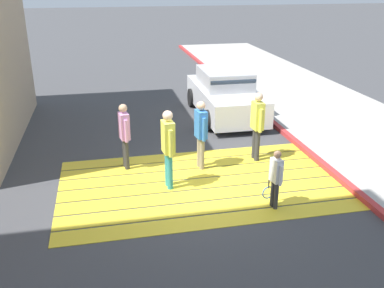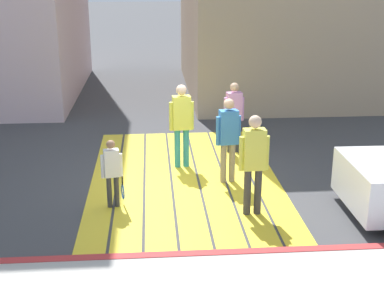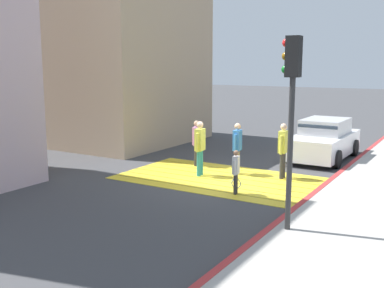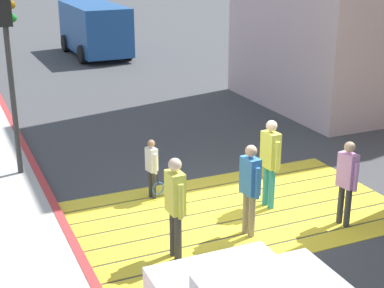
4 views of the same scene
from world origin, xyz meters
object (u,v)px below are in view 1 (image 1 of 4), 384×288
car_parked_near_curb (225,95)px  pedestrian_adult_lead (201,130)px  pedestrian_adult_trailing (168,144)px  pedestrian_adult_side (124,132)px  pedestrian_child_with_racket (275,176)px  pedestrian_teen_behind (257,121)px

car_parked_near_curb → pedestrian_adult_lead: (1.78, 4.02, 0.27)m
car_parked_near_curb → pedestrian_adult_trailing: 5.61m
pedestrian_adult_side → pedestrian_child_with_racket: 3.88m
pedestrian_child_with_racket → pedestrian_teen_behind: bearing=-101.3°
pedestrian_adult_side → pedestrian_teen_behind: (-3.34, 0.17, 0.08)m
pedestrian_teen_behind → pedestrian_child_with_racket: 2.51m
pedestrian_child_with_racket → pedestrian_adult_trailing: bearing=-34.4°
pedestrian_adult_lead → pedestrian_adult_side: bearing=-12.1°
pedestrian_adult_lead → pedestrian_teen_behind: (-1.52, -0.22, 0.04)m
pedestrian_adult_trailing → pedestrian_adult_lead: bearing=-137.3°
pedestrian_adult_trailing → pedestrian_teen_behind: 2.69m
pedestrian_adult_trailing → pedestrian_child_with_racket: 2.42m
pedestrian_adult_lead → pedestrian_adult_trailing: (0.94, 0.87, 0.05)m
pedestrian_child_with_racket → pedestrian_adult_side: bearing=-42.4°
pedestrian_adult_trailing → pedestrian_child_with_racket: (-1.98, 1.35, -0.34)m
car_parked_near_curb → pedestrian_teen_behind: size_ratio=2.40×
pedestrian_adult_lead → pedestrian_adult_side: (1.82, -0.39, -0.04)m
car_parked_near_curb → pedestrian_adult_lead: pedestrian_adult_lead is taller
car_parked_near_curb → pedestrian_adult_trailing: pedestrian_adult_trailing is taller
pedestrian_teen_behind → pedestrian_child_with_racket: (0.49, 2.44, -0.33)m
car_parked_near_curb → pedestrian_adult_side: (3.60, 3.63, 0.23)m
pedestrian_adult_side → pedestrian_adult_trailing: bearing=125.0°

